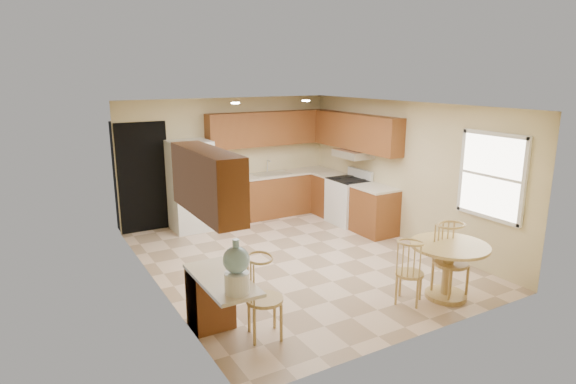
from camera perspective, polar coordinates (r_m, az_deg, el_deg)
floor at (r=7.98m, az=1.06°, el=-7.96°), size 5.50×5.50×0.00m
ceiling at (r=7.43m, az=1.15°, el=10.25°), size 4.50×5.50×0.02m
wall_back at (r=10.02m, az=-7.06°, el=3.88°), size 4.50×0.02×2.50m
wall_front at (r=5.53m, az=16.03°, el=-4.80°), size 4.50×0.02×2.50m
wall_left at (r=6.76m, az=-15.47°, el=-1.37°), size 0.02×5.50×2.50m
wall_right at (r=8.95m, az=13.54°, el=2.41°), size 0.02×5.50×2.50m
doorway at (r=9.51m, az=-16.73°, el=1.63°), size 0.90×0.02×2.10m
base_cab_back at (r=10.29m, az=-1.79°, el=-0.39°), size 2.75×0.60×0.87m
counter_back at (r=10.19m, az=-1.81°, el=2.09°), size 2.75×0.63×0.04m
base_cab_right_a at (r=10.35m, az=5.03°, el=-0.36°), size 0.60×0.59×0.87m
counter_right_a at (r=10.25m, az=5.08°, el=2.11°), size 0.63×0.59×0.04m
base_cab_right_b at (r=9.24m, az=10.20°, el=-2.28°), size 0.60×0.80×0.87m
counter_right_b at (r=9.12m, az=10.32°, el=0.47°), size 0.63×0.80×0.04m
upper_cab_back at (r=10.16m, az=-2.21°, el=7.53°), size 2.75×0.33×0.70m
upper_cab_right at (r=9.66m, az=8.08°, el=7.08°), size 0.33×2.42×0.70m
upper_cab_left at (r=5.18m, az=-9.56°, el=1.20°), size 0.33×1.40×0.70m
sink at (r=10.17m, az=-1.93°, el=2.19°), size 0.78×0.44×0.01m
range_hood at (r=9.64m, az=7.70°, el=4.50°), size 0.50×0.76×0.14m
desk_pedestal at (r=5.95m, az=-9.17°, el=-12.32°), size 0.48×0.42×0.72m
desk_top at (r=5.46m, az=-7.87°, el=-10.23°), size 0.50×1.20×0.04m
window at (r=7.69m, az=22.99°, el=1.74°), size 0.06×1.12×1.30m
can_light_a at (r=8.26m, az=-6.27°, el=10.43°), size 0.14×0.14×0.02m
can_light_b at (r=8.92m, az=2.13°, el=10.75°), size 0.14×0.14×0.02m
refrigerator at (r=9.44m, az=-11.46°, el=0.74°), size 0.77×0.75×1.74m
stove at (r=9.80m, az=7.17°, el=-1.02°), size 0.65×0.76×1.09m
dining_table at (r=6.86m, az=18.47°, el=-7.97°), size 1.03×1.03×0.76m
chair_table_a at (r=6.52m, az=14.75°, el=-8.65°), size 0.38×0.48×0.86m
chair_table_b at (r=6.80m, az=19.44°, el=-7.20°), size 0.45×0.45×1.01m
chair_desk at (r=5.49m, az=-2.35°, el=-11.76°), size 0.43×0.56×0.98m
water_crock at (r=4.99m, az=-6.12°, el=-9.03°), size 0.28×0.28×0.58m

